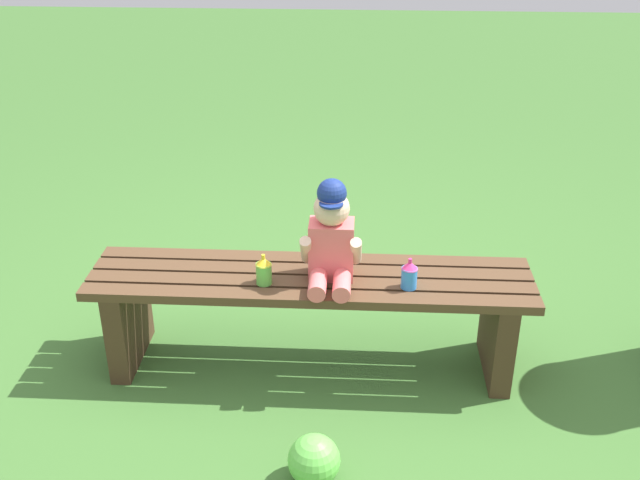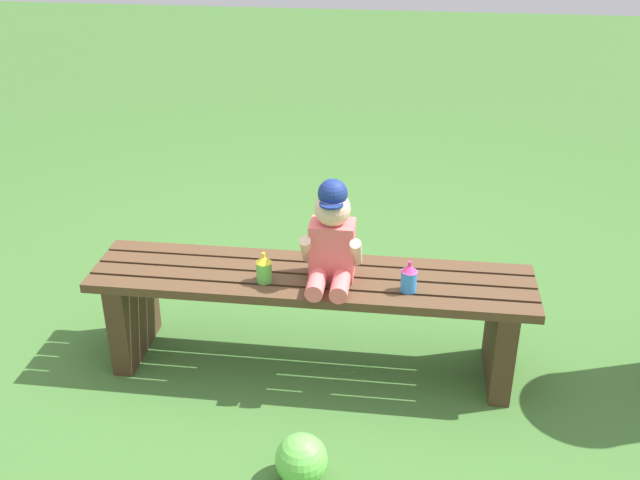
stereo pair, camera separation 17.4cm
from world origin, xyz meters
TOP-DOWN VIEW (x-y plane):
  - ground_plane at (0.00, 0.00)m, footprint 16.00×16.00m
  - park_bench at (0.00, 0.00)m, footprint 1.73×0.38m
  - child_figure at (0.08, -0.02)m, footprint 0.23×0.27m
  - sippy_cup_left at (-0.17, -0.07)m, footprint 0.06×0.06m
  - sippy_cup_right at (0.38, -0.07)m, footprint 0.06×0.06m
  - toy_ball at (0.06, -0.65)m, footprint 0.18×0.18m

SIDE VIEW (x-z plane):
  - ground_plane at x=0.00m, z-range 0.00..0.00m
  - toy_ball at x=0.06m, z-range 0.00..0.18m
  - park_bench at x=0.00m, z-range 0.08..0.50m
  - sippy_cup_left at x=-0.17m, z-range 0.42..0.54m
  - sippy_cup_right at x=0.38m, z-range 0.42..0.54m
  - child_figure at x=0.08m, z-range 0.40..0.80m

